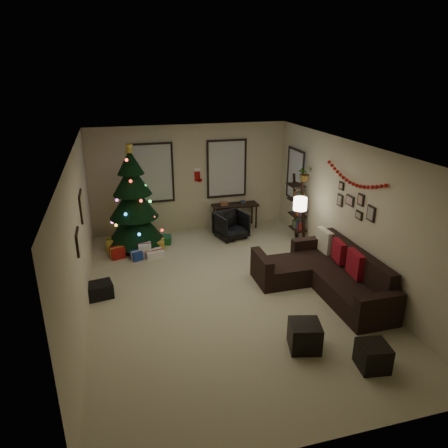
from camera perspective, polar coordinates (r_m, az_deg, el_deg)
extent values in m
plane|color=tan|center=(7.88, 0.45, -9.42)|extent=(7.00, 7.00, 0.00)
plane|color=white|center=(6.93, 0.51, 10.28)|extent=(7.00, 7.00, 0.00)
plane|color=beige|center=(10.56, -4.69, 6.33)|extent=(5.00, 0.00, 5.00)
plane|color=beige|center=(4.42, 13.34, -15.95)|extent=(5.00, 0.00, 5.00)
plane|color=beige|center=(7.09, -19.38, -2.08)|extent=(0.00, 7.00, 7.00)
plane|color=beige|center=(8.29, 17.36, 1.42)|extent=(0.00, 7.00, 7.00)
cube|color=#728CB2|center=(10.36, -9.90, 6.95)|extent=(0.94, 0.02, 1.35)
cube|color=beige|center=(10.36, -9.90, 6.95)|extent=(0.94, 0.03, 1.35)
cube|color=#728CB2|center=(10.69, 0.36, 7.68)|extent=(0.94, 0.02, 1.35)
cube|color=beige|center=(10.69, 0.36, 7.68)|extent=(0.94, 0.03, 1.35)
cube|color=#728CB2|center=(10.38, 9.91, 6.69)|extent=(0.05, 0.27, 1.17)
cube|color=beige|center=(10.38, 9.91, 6.69)|extent=(0.05, 0.45, 1.17)
cylinder|color=black|center=(9.96, -12.03, -2.26)|extent=(0.10, 0.10, 0.30)
cone|color=black|center=(9.80, -12.22, 0.15)|extent=(1.35, 1.35, 0.94)
cone|color=black|center=(9.63, -12.47, 3.20)|extent=(1.11, 1.11, 0.79)
cone|color=black|center=(9.49, -12.70, 6.06)|extent=(0.87, 0.87, 0.69)
cone|color=black|center=(9.41, -12.88, 8.40)|extent=(0.60, 0.60, 0.55)
cylinder|color=maroon|center=(10.01, -11.98, -2.94)|extent=(1.09, 1.09, 0.04)
cube|color=gold|center=(9.74, -9.29, -2.85)|extent=(0.35, 0.28, 0.22)
cube|color=silver|center=(9.43, -10.90, -3.51)|extent=(0.28, 0.25, 0.30)
cube|color=#14591E|center=(10.04, -8.06, -2.16)|extent=(0.25, 0.30, 0.18)
cube|color=maroon|center=(9.47, -14.54, -3.87)|extent=(0.30, 0.22, 0.25)
cube|color=navy|center=(9.30, -12.03, -4.28)|extent=(0.22, 0.22, 0.20)
cube|color=gold|center=(9.88, -15.20, -2.79)|extent=(0.26, 0.26, 0.28)
cube|color=silver|center=(9.38, -9.60, -4.05)|extent=(0.40, 0.30, 0.15)
cube|color=#14591E|center=(9.70, -11.26, -2.99)|extent=(0.22, 0.24, 0.25)
cube|color=black|center=(8.10, 15.62, -7.82)|extent=(0.83, 2.22, 0.39)
cube|color=black|center=(8.07, 17.85, -4.80)|extent=(0.20, 2.22, 0.46)
cube|color=black|center=(7.18, 20.59, -11.30)|extent=(0.83, 0.20, 0.61)
cube|color=black|center=(8.99, 11.85, -3.74)|extent=(0.83, 0.20, 0.61)
cube|color=black|center=(8.29, 8.36, -6.51)|extent=(0.79, 0.83, 0.39)
cube|color=black|center=(8.07, 5.24, -6.27)|extent=(0.18, 0.83, 0.61)
cube|color=maroon|center=(7.86, 17.70, -5.30)|extent=(0.17, 0.48, 0.47)
cube|color=maroon|center=(8.30, 15.59, -3.65)|extent=(0.17, 0.43, 0.42)
cube|color=beige|center=(8.75, 13.73, -2.25)|extent=(0.16, 0.48, 0.47)
cube|color=black|center=(6.48, 11.10, -14.96)|extent=(0.55, 0.55, 0.43)
cube|color=black|center=(6.39, 19.91, -16.81)|extent=(0.46, 0.46, 0.38)
cube|color=black|center=(10.75, 1.57, 2.63)|extent=(1.20, 0.43, 0.04)
cylinder|color=black|center=(10.57, -0.92, 0.44)|extent=(0.04, 0.04, 0.60)
cylinder|color=black|center=(10.88, -1.37, 1.04)|extent=(0.04, 0.04, 0.60)
cylinder|color=black|center=(10.86, 4.47, 0.95)|extent=(0.04, 0.04, 0.60)
cylinder|color=black|center=(11.17, 3.89, 1.52)|extent=(0.04, 0.04, 0.60)
imported|color=black|center=(10.18, 0.99, -0.17)|extent=(0.78, 0.75, 0.66)
cube|color=black|center=(9.79, 10.87, 1.65)|extent=(0.05, 0.05, 1.65)
cube|color=black|center=(10.17, 9.81, 2.43)|extent=(0.05, 0.05, 1.65)
cube|color=black|center=(10.14, 10.00, -0.66)|extent=(0.30, 0.46, 0.03)
cube|color=black|center=(10.01, 10.13, 1.29)|extent=(0.30, 0.46, 0.03)
cube|color=black|center=(9.90, 10.26, 3.29)|extent=(0.30, 0.46, 0.03)
cube|color=black|center=(9.80, 10.39, 5.33)|extent=(0.30, 0.46, 0.03)
imported|color=#4C4C4C|center=(9.52, 11.16, 7.23)|extent=(0.52, 0.48, 0.48)
cylinder|color=black|center=(9.46, 10.02, -4.29)|extent=(0.24, 0.24, 0.03)
cylinder|color=black|center=(9.23, 10.25, -0.98)|extent=(0.03, 0.03, 1.15)
cylinder|color=white|center=(9.02, 10.50, 2.77)|extent=(0.29, 0.29, 0.27)
cube|color=black|center=(7.87, -19.12, 2.38)|extent=(0.04, 0.60, 0.50)
cube|color=tan|center=(7.87, -19.12, 2.38)|extent=(0.01, 0.54, 0.45)
cube|color=black|center=(6.64, -19.54, -2.32)|extent=(0.04, 0.45, 0.35)
cube|color=beige|center=(6.64, -19.54, -2.32)|extent=(0.01, 0.40, 0.31)
cube|color=black|center=(7.75, 19.69, 1.38)|extent=(0.03, 0.22, 0.28)
cube|color=black|center=(7.98, 18.43, 3.20)|extent=(0.03, 0.18, 0.22)
cube|color=black|center=(8.07, 18.20, 1.17)|extent=(0.03, 0.20, 0.16)
cube|color=black|center=(8.29, 17.05, 3.13)|extent=(0.03, 0.26, 0.20)
cube|color=black|center=(8.61, 15.77, 3.19)|extent=(0.03, 0.18, 0.24)
cube|color=black|center=(8.52, 15.97, 5.11)|extent=(0.03, 0.16, 0.16)
cube|color=#990F0C|center=(10.56, -5.54, 6.48)|extent=(0.14, 0.04, 0.30)
cube|color=white|center=(10.53, -5.57, 7.27)|extent=(0.16, 0.05, 0.08)
cube|color=#990F0C|center=(10.61, -5.14, 5.83)|extent=(0.10, 0.04, 0.08)
cube|color=#990F0C|center=(10.57, -3.73, 6.73)|extent=(0.14, 0.04, 0.30)
cube|color=white|center=(10.54, -3.75, 7.52)|extent=(0.16, 0.05, 0.08)
cube|color=#990F0C|center=(10.62, -3.35, 6.07)|extent=(0.10, 0.04, 0.08)
cube|color=black|center=(8.00, -17.17, -8.81)|extent=(0.61, 0.46, 0.28)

